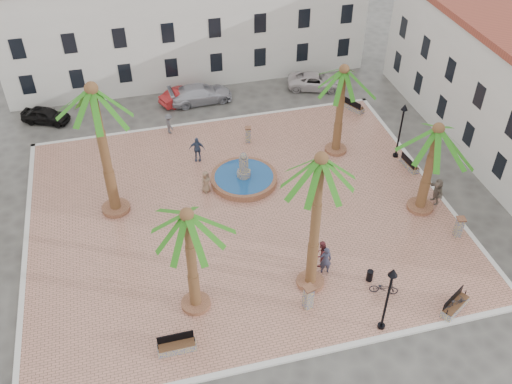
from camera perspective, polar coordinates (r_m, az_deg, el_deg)
ground at (r=36.07m, az=-1.54°, el=-2.21°), size 120.00×120.00×0.00m
plaza at (r=36.02m, az=-1.54°, el=-2.12°), size 26.00×22.00×0.15m
kerb_n at (r=44.68m, az=-4.82°, el=7.01°), size 26.30×0.30×0.16m
kerb_s at (r=28.99m, az=3.70°, el=-16.25°), size 26.30×0.30×0.16m
kerb_e at (r=40.22m, az=16.79°, el=1.07°), size 0.30×22.30×0.16m
kerb_w at (r=36.27m, az=-22.05°, el=-5.40°), size 0.30×22.30×0.16m
building_north at (r=50.45m, az=-7.12°, el=16.83°), size 30.40×7.40×9.50m
fountain at (r=38.20m, az=-1.22°, el=1.47°), size 4.48×4.48×2.31m
palm_nw at (r=32.82m, az=-15.85°, el=8.46°), size 5.71×5.71×9.06m
palm_sw at (r=26.91m, az=-6.82°, el=-3.55°), size 5.05×5.05×6.76m
palm_s at (r=26.75m, az=6.41°, el=1.82°), size 4.98×4.98×8.83m
palm_e at (r=34.70m, az=17.53°, el=4.93°), size 5.33×5.33×6.36m
palm_ne at (r=38.66m, az=8.70°, el=10.98°), size 5.06×5.06×6.81m
bench_s at (r=29.15m, az=-7.93°, el=-15.06°), size 1.90×0.58×1.00m
bench_se at (r=32.15m, az=19.27°, el=-10.69°), size 1.96×1.46×1.01m
bench_e at (r=40.83m, az=15.08°, el=2.66°), size 0.69×1.73×0.89m
bench_ne at (r=46.39m, az=9.70°, el=8.38°), size 1.33×1.86×0.95m
lamppost_s at (r=28.38m, az=13.21°, el=-9.42°), size 0.47×0.47×4.33m
lamppost_e at (r=40.28m, az=14.38°, el=6.82°), size 0.46×0.46×4.26m
bollard_se at (r=30.26m, az=5.25°, el=-10.40°), size 0.65×0.65×1.52m
bollard_n at (r=41.77m, az=-0.80°, el=5.78°), size 0.53×0.53×1.25m
bollard_e at (r=36.02m, az=19.65°, el=-3.28°), size 0.58×0.58×1.38m
litter_bin at (r=32.31m, az=11.30°, el=-8.20°), size 0.36×0.36×0.70m
cyclist_a at (r=31.91m, az=6.97°, el=-6.78°), size 0.73×0.53×1.87m
bicycle_a at (r=31.79m, az=12.67°, el=-9.34°), size 1.63×1.08×0.81m
cyclist_b at (r=32.31m, az=6.54°, el=-6.16°), size 1.08×1.03×1.75m
bicycle_b at (r=31.92m, az=19.27°, el=-10.63°), size 1.62×0.70×0.94m
pedestrian_fountain_a at (r=37.19m, az=-5.02°, el=1.03°), size 0.93×0.83×1.60m
pedestrian_fountain_b at (r=39.95m, az=-5.92°, el=4.29°), size 1.18×0.73×1.87m
pedestrian_north at (r=43.18m, az=-8.68°, el=6.77°), size 0.86×1.16×1.60m
pedestrian_east at (r=37.93m, az=17.65°, el=0.09°), size 0.57×1.68×1.80m
car_black at (r=47.19m, az=-20.31°, el=7.21°), size 3.96×2.86×1.25m
car_red at (r=47.30m, az=-7.37°, el=9.58°), size 4.02×2.76×1.26m
car_silver at (r=47.11m, az=-5.58°, el=9.76°), size 5.26×2.39×1.49m
car_white at (r=49.15m, az=6.02°, el=10.96°), size 5.17×3.56×1.31m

